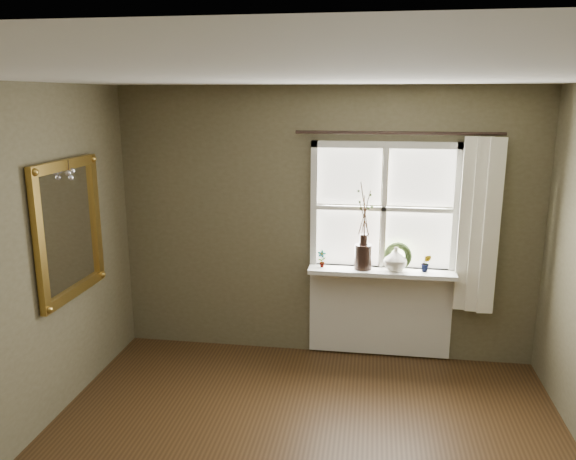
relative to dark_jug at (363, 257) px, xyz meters
The scene contains 13 objects.
ceiling 2.66m from the dark_jug, 100.07° to the right, with size 4.50×4.50×0.00m, color silver.
wall_back 0.49m from the dark_jug, 154.45° to the left, with size 4.00×0.10×2.60m, color brown.
window_frame 0.49m from the dark_jug, 32.07° to the left, with size 1.36×0.06×1.24m.
window_sill 0.22m from the dark_jug, ahead, with size 1.36×0.26×0.04m, color silver.
window_apron 0.61m from the dark_jug, 32.38° to the left, with size 1.36×0.04×0.88m, color silver.
dark_jug is the anchor object (origin of this frame).
cream_vase 0.30m from the dark_jug, ahead, with size 0.21×0.21×0.22m, color silver.
wreath 0.32m from the dark_jug, ahead, with size 0.26×0.26×0.06m, color #30431E.
potted_plant_left 0.39m from the dark_jug, behind, with size 0.09×0.06×0.16m, color #30431E.
potted_plant_right 0.58m from the dark_jug, ahead, with size 0.09×0.07×0.17m, color #30431E.
curtain 1.07m from the dark_jug, ahead, with size 0.36×0.12×1.59m, color white.
curtain_rod 1.18m from the dark_jug, 10.36° to the left, with size 0.03×0.03×1.84m, color black.
gilt_mirror 2.58m from the dark_jug, 156.81° to the right, with size 0.10×0.94×1.12m.
Camera 1 is at (0.44, -2.96, 2.50)m, focal length 35.00 mm.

